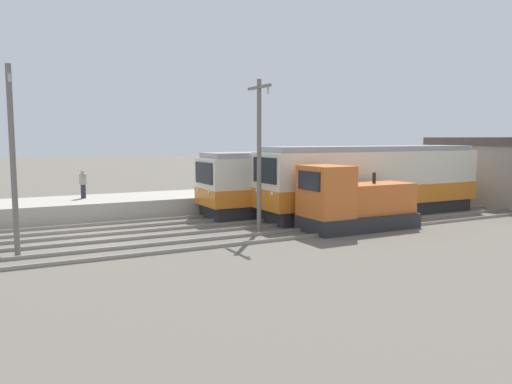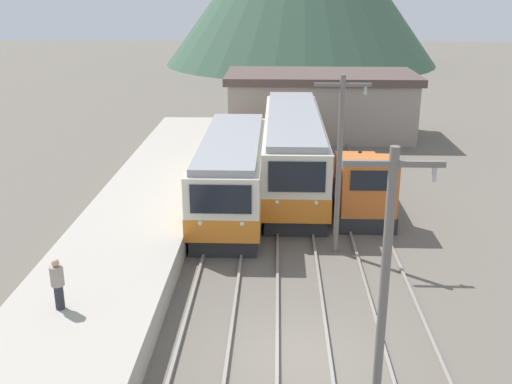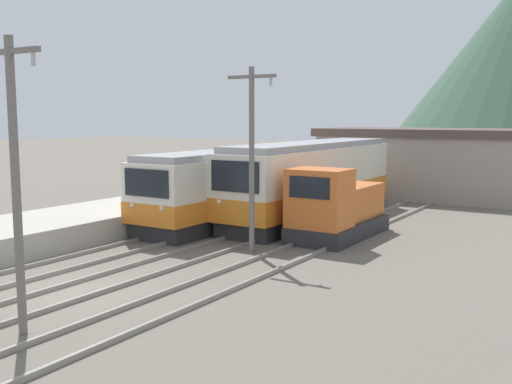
% 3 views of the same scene
% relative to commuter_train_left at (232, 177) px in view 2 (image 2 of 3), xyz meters
% --- Properties ---
extents(ground_plane, '(200.00, 200.00, 0.00)m').
position_rel_commuter_train_left_xyz_m(ground_plane, '(2.60, -11.27, -1.61)').
color(ground_plane, '#665E54').
extents(platform_left, '(4.50, 54.00, 0.97)m').
position_rel_commuter_train_left_xyz_m(platform_left, '(-3.65, -11.27, -1.12)').
color(platform_left, '#ADA599').
rests_on(platform_left, ground).
extents(track_left, '(1.54, 60.00, 0.14)m').
position_rel_commuter_train_left_xyz_m(track_left, '(0.00, -11.27, -1.54)').
color(track_left, gray).
rests_on(track_left, ground).
extents(track_center, '(1.54, 60.00, 0.14)m').
position_rel_commuter_train_left_xyz_m(track_center, '(2.80, -11.27, -1.54)').
color(track_center, gray).
rests_on(track_center, ground).
extents(track_right, '(1.54, 60.00, 0.14)m').
position_rel_commuter_train_left_xyz_m(track_right, '(5.80, -11.27, -1.54)').
color(track_right, gray).
rests_on(track_right, ground).
extents(commuter_train_left, '(2.84, 10.57, 3.45)m').
position_rel_commuter_train_left_xyz_m(commuter_train_left, '(0.00, 0.00, 0.00)').
color(commuter_train_left, '#28282B').
rests_on(commuter_train_left, ground).
extents(commuter_train_center, '(2.84, 13.40, 3.79)m').
position_rel_commuter_train_left_xyz_m(commuter_train_center, '(2.80, 3.45, 0.14)').
color(commuter_train_center, '#28282B').
rests_on(commuter_train_center, ground).
extents(shunting_locomotive, '(2.40, 5.55, 3.00)m').
position_rel_commuter_train_left_xyz_m(shunting_locomotive, '(5.80, -0.16, -0.41)').
color(shunting_locomotive, '#28282B').
rests_on(shunting_locomotive, ground).
extents(catenary_mast_near, '(2.00, 0.20, 6.78)m').
position_rel_commuter_train_left_xyz_m(catenary_mast_near, '(4.31, -14.15, 2.10)').
color(catenary_mast_near, slate).
rests_on(catenary_mast_near, ground).
extents(catenary_mast_mid, '(2.00, 0.20, 6.78)m').
position_rel_commuter_train_left_xyz_m(catenary_mast_mid, '(4.31, -4.29, 2.10)').
color(catenary_mast_mid, slate).
rests_on(catenary_mast_mid, ground).
extents(person_on_platform, '(0.38, 0.38, 1.55)m').
position_rel_commuter_train_left_xyz_m(person_on_platform, '(-4.13, -10.58, 0.20)').
color(person_on_platform, '#282833').
rests_on(person_on_platform, platform_left).
extents(station_building, '(12.60, 6.30, 4.26)m').
position_rel_commuter_train_left_xyz_m(station_building, '(4.89, 14.73, 0.54)').
color(station_building, gray).
rests_on(station_building, ground).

